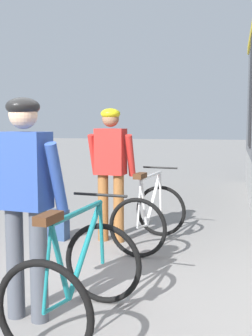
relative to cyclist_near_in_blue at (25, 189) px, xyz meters
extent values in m
plane|color=gray|center=(0.19, 0.29, -1.05)|extent=(80.00, 80.00, 0.00)
cube|color=black|center=(1.86, 5.86, 1.20)|extent=(0.03, 1.10, 2.29)
cylinder|color=#4C515B|center=(-0.11, 0.01, -0.60)|extent=(0.14, 0.14, 0.90)
cylinder|color=#4C515B|center=(0.11, -0.01, -0.60)|extent=(0.14, 0.14, 0.90)
cube|color=#2D4C9E|center=(0.00, 0.00, 0.15)|extent=(0.40, 0.28, 0.60)
cylinder|color=#2D4C9E|center=(-0.25, 0.06, 0.10)|extent=(0.12, 0.27, 0.56)
cylinder|color=#2D4C9E|center=(0.26, 0.01, 0.10)|extent=(0.12, 0.27, 0.56)
sphere|color=beige|center=(0.00, 0.00, 0.58)|extent=(0.22, 0.22, 0.22)
ellipsoid|color=black|center=(0.00, 0.00, 0.64)|extent=(0.28, 0.30, 0.14)
cylinder|color=#935B2D|center=(-0.10, 2.33, -0.60)|extent=(0.14, 0.14, 0.90)
cylinder|color=#935B2D|center=(0.12, 2.32, -0.60)|extent=(0.14, 0.14, 0.90)
cube|color=red|center=(0.01, 2.33, 0.15)|extent=(0.40, 0.27, 0.60)
cylinder|color=red|center=(-0.25, 2.38, 0.10)|extent=(0.11, 0.26, 0.56)
cylinder|color=red|center=(0.27, 2.35, 0.10)|extent=(0.11, 0.26, 0.56)
sphere|color=#9E7051|center=(0.01, 2.33, 0.58)|extent=(0.22, 0.22, 0.22)
ellipsoid|color=yellow|center=(0.01, 2.33, 0.64)|extent=(0.27, 0.29, 0.14)
torus|color=black|center=(0.49, 0.44, -0.70)|extent=(0.71, 0.10, 0.71)
torus|color=black|center=(0.42, -0.58, -0.70)|extent=(0.71, 0.10, 0.71)
cylinder|color=#197A7F|center=(0.47, 0.08, -0.45)|extent=(0.09, 0.65, 0.63)
cylinder|color=#197A7F|center=(0.46, -0.04, -0.15)|extent=(0.10, 0.85, 0.04)
cylinder|color=#197A7F|center=(0.43, -0.34, -0.45)|extent=(0.06, 0.28, 0.62)
cylinder|color=#197A7F|center=(0.43, -0.40, -0.73)|extent=(0.05, 0.36, 0.08)
cylinder|color=#197A7F|center=(0.42, -0.52, -0.42)|extent=(0.03, 0.14, 0.56)
cylinder|color=#197A7F|center=(0.49, 0.41, -0.42)|extent=(0.04, 0.08, 0.55)
cylinder|color=black|center=(0.49, 0.39, -0.09)|extent=(0.48, 0.06, 0.02)
cube|color=#4C2D19|center=(0.42, -0.49, -0.10)|extent=(0.12, 0.25, 0.06)
torus|color=black|center=(0.60, 2.75, -0.70)|extent=(0.71, 0.12, 0.71)
torus|color=black|center=(0.50, 1.74, -0.70)|extent=(0.71, 0.12, 0.71)
cylinder|color=white|center=(0.57, 2.40, -0.45)|extent=(0.11, 0.65, 0.63)
cylinder|color=white|center=(0.56, 2.28, -0.15)|extent=(0.12, 0.85, 0.04)
cylinder|color=white|center=(0.53, 1.98, -0.45)|extent=(0.07, 0.28, 0.62)
cylinder|color=white|center=(0.52, 1.92, -0.73)|extent=(0.06, 0.36, 0.08)
cylinder|color=white|center=(0.51, 1.80, -0.42)|extent=(0.04, 0.15, 0.56)
cylinder|color=white|center=(0.60, 2.73, -0.42)|extent=(0.04, 0.08, 0.55)
cylinder|color=black|center=(0.60, 2.70, -0.09)|extent=(0.48, 0.07, 0.02)
cube|color=#4C2D19|center=(0.51, 1.83, -0.10)|extent=(0.12, 0.25, 0.06)
cube|color=navy|center=(-0.72, 2.24, -0.85)|extent=(0.29, 0.19, 0.40)
camera|label=1|loc=(1.57, -2.95, 0.51)|focal=45.00mm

